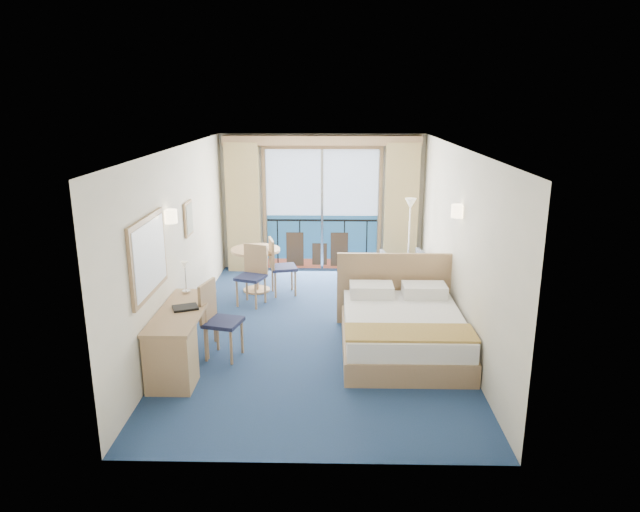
# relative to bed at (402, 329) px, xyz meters

# --- Properties ---
(floor) EXTENTS (6.50, 6.50, 0.00)m
(floor) POSITION_rel_bed_xyz_m (-1.17, 0.68, -0.31)
(floor) COLOR navy
(floor) RESTS_ON ground
(room_walls) EXTENTS (4.04, 6.54, 2.72)m
(room_walls) POSITION_rel_bed_xyz_m (-1.17, 0.68, 1.47)
(room_walls) COLOR white
(room_walls) RESTS_ON ground
(balcony_door) EXTENTS (2.36, 0.03, 2.52)m
(balcony_door) POSITION_rel_bed_xyz_m (-1.18, 3.90, 0.83)
(balcony_door) COLOR navy
(balcony_door) RESTS_ON room_walls
(curtain_left) EXTENTS (0.65, 0.22, 2.55)m
(curtain_left) POSITION_rel_bed_xyz_m (-2.72, 3.75, 0.96)
(curtain_left) COLOR tan
(curtain_left) RESTS_ON room_walls
(curtain_right) EXTENTS (0.65, 0.22, 2.55)m
(curtain_right) POSITION_rel_bed_xyz_m (0.38, 3.75, 0.96)
(curtain_right) COLOR tan
(curtain_right) RESTS_ON room_walls
(pelmet) EXTENTS (3.80, 0.25, 0.18)m
(pelmet) POSITION_rel_bed_xyz_m (-1.17, 3.78, 2.27)
(pelmet) COLOR #A67D5A
(pelmet) RESTS_ON room_walls
(mirror) EXTENTS (0.05, 1.25, 0.95)m
(mirror) POSITION_rel_bed_xyz_m (-3.14, -0.82, 1.24)
(mirror) COLOR #A67D5A
(mirror) RESTS_ON room_walls
(wall_print) EXTENTS (0.04, 0.42, 0.52)m
(wall_print) POSITION_rel_bed_xyz_m (-3.14, 1.13, 1.29)
(wall_print) COLOR #A67D5A
(wall_print) RESTS_ON room_walls
(sconce_left) EXTENTS (0.18, 0.18, 0.18)m
(sconce_left) POSITION_rel_bed_xyz_m (-3.11, 0.08, 1.54)
(sconce_left) COLOR #FFE5B2
(sconce_left) RESTS_ON room_walls
(sconce_right) EXTENTS (0.18, 0.18, 0.18)m
(sconce_right) POSITION_rel_bed_xyz_m (0.77, 0.53, 1.54)
(sconce_right) COLOR #FFE5B2
(sconce_right) RESTS_ON room_walls
(bed) EXTENTS (1.78, 2.11, 1.12)m
(bed) POSITION_rel_bed_xyz_m (0.00, 0.00, 0.00)
(bed) COLOR #A67D5A
(bed) RESTS_ON ground
(nightstand) EXTENTS (0.39, 0.37, 0.51)m
(nightstand) POSITION_rel_bed_xyz_m (0.62, 1.25, -0.06)
(nightstand) COLOR tan
(nightstand) RESTS_ON ground
(phone) EXTENTS (0.20, 0.17, 0.08)m
(phone) POSITION_rel_bed_xyz_m (0.60, 1.28, 0.24)
(phone) COLOR white
(phone) RESTS_ON nightstand
(armchair) EXTENTS (0.88, 0.90, 0.70)m
(armchair) POSITION_rel_bed_xyz_m (0.35, 2.62, 0.04)
(armchair) COLOR #4C525D
(armchair) RESTS_ON ground
(floor_lamp) EXTENTS (0.23, 0.23, 1.63)m
(floor_lamp) POSITION_rel_bed_xyz_m (0.44, 2.84, 0.92)
(floor_lamp) COLOR silver
(floor_lamp) RESTS_ON ground
(desk) EXTENTS (0.57, 1.65, 0.77)m
(desk) POSITION_rel_bed_xyz_m (-2.87, -0.99, 0.12)
(desk) COLOR #A67D5A
(desk) RESTS_ON ground
(desk_chair) EXTENTS (0.55, 0.54, 1.04)m
(desk_chair) POSITION_rel_bed_xyz_m (-2.49, -0.26, 0.27)
(desk_chair) COLOR #1D2244
(desk_chair) RESTS_ON ground
(folder) EXTENTS (0.38, 0.33, 0.03)m
(folder) POSITION_rel_bed_xyz_m (-2.83, -0.51, 0.48)
(folder) COLOR black
(folder) RESTS_ON desk
(desk_lamp) EXTENTS (0.11, 0.11, 0.43)m
(desk_lamp) POSITION_rel_bed_xyz_m (-2.97, 0.10, 0.78)
(desk_lamp) COLOR silver
(desk_lamp) RESTS_ON desk
(round_table) EXTENTS (0.87, 0.87, 0.78)m
(round_table) POSITION_rel_bed_xyz_m (-2.32, 2.46, 0.28)
(round_table) COLOR #A67D5A
(round_table) RESTS_ON ground
(table_chair_a) EXTENTS (0.54, 0.53, 1.01)m
(table_chair_a) POSITION_rel_bed_xyz_m (-1.90, 2.28, 0.26)
(table_chair_a) COLOR #1D2244
(table_chair_a) RESTS_ON ground
(table_chair_b) EXTENTS (0.55, 0.56, 1.00)m
(table_chair_b) POSITION_rel_bed_xyz_m (-2.29, 1.82, 0.25)
(table_chair_b) COLOR #1D2244
(table_chair_b) RESTS_ON ground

